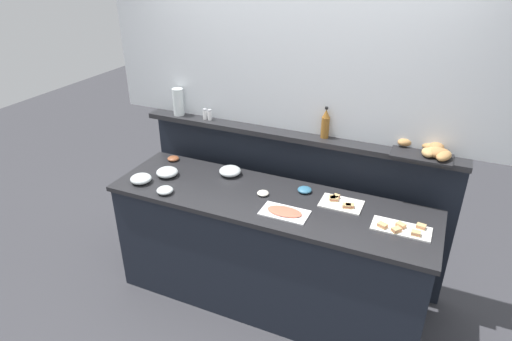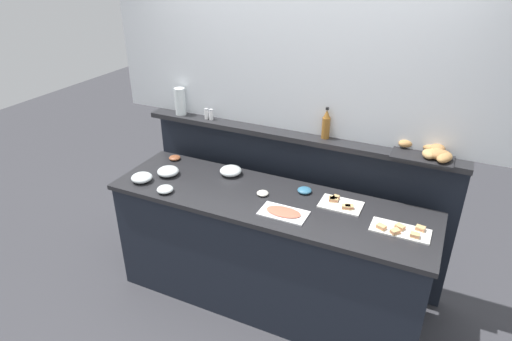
# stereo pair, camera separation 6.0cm
# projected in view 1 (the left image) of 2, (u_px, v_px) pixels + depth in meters

# --- Properties ---
(ground_plane) EXTENTS (12.00, 12.00, 0.00)m
(ground_plane) POSITION_uv_depth(u_px,v_px,m) (293.00, 255.00, 4.04)
(ground_plane) COLOR #38383D
(buffet_counter) EXTENTS (2.34, 0.68, 0.93)m
(buffet_counter) POSITION_uv_depth(u_px,v_px,m) (268.00, 251.00, 3.34)
(buffet_counter) COLOR black
(buffet_counter) RESTS_ON ground_plane
(back_ledge_unit) EXTENTS (2.51, 0.22, 1.26)m
(back_ledge_unit) POSITION_uv_depth(u_px,v_px,m) (292.00, 197.00, 3.67)
(back_ledge_unit) COLOR black
(back_ledge_unit) RESTS_ON ground_plane
(upper_wall_panel) EXTENTS (3.11, 0.08, 1.34)m
(upper_wall_panel) POSITION_uv_depth(u_px,v_px,m) (300.00, 41.00, 3.11)
(upper_wall_panel) COLOR silver
(upper_wall_panel) RESTS_ON back_ledge_unit
(sandwich_platter_front) EXTENTS (0.29, 0.19, 0.04)m
(sandwich_platter_front) POSITION_uv_depth(u_px,v_px,m) (341.00, 203.00, 3.05)
(sandwich_platter_front) COLOR white
(sandwich_platter_front) RESTS_ON buffet_counter
(sandwich_platter_side) EXTENTS (0.37, 0.17, 0.04)m
(sandwich_platter_side) POSITION_uv_depth(u_px,v_px,m) (402.00, 228.00, 2.78)
(sandwich_platter_side) COLOR white
(sandwich_platter_side) RESTS_ON buffet_counter
(cold_cuts_platter) EXTENTS (0.32, 0.18, 0.02)m
(cold_cuts_platter) POSITION_uv_depth(u_px,v_px,m) (285.00, 212.00, 2.95)
(cold_cuts_platter) COLOR white
(cold_cuts_platter) RESTS_ON buffet_counter
(glass_bowl_large) EXTENTS (0.16, 0.16, 0.06)m
(glass_bowl_large) POSITION_uv_depth(u_px,v_px,m) (141.00, 179.00, 3.32)
(glass_bowl_large) COLOR silver
(glass_bowl_large) RESTS_ON buffet_counter
(glass_bowl_medium) EXTENTS (0.17, 0.17, 0.07)m
(glass_bowl_medium) POSITION_uv_depth(u_px,v_px,m) (167.00, 172.00, 3.41)
(glass_bowl_medium) COLOR silver
(glass_bowl_medium) RESTS_ON buffet_counter
(glass_bowl_small) EXTENTS (0.17, 0.17, 0.07)m
(glass_bowl_small) POSITION_uv_depth(u_px,v_px,m) (230.00, 171.00, 3.43)
(glass_bowl_small) COLOR silver
(glass_bowl_small) RESTS_ON buffet_counter
(glass_bowl_extra) EXTENTS (0.12, 0.12, 0.05)m
(glass_bowl_extra) POSITION_uv_depth(u_px,v_px,m) (165.00, 190.00, 3.18)
(glass_bowl_extra) COLOR silver
(glass_bowl_extra) RESTS_ON buffet_counter
(condiment_bowl_teal) EXTENTS (0.08, 0.08, 0.03)m
(condiment_bowl_teal) POSITION_uv_depth(u_px,v_px,m) (263.00, 193.00, 3.16)
(condiment_bowl_teal) COLOR silver
(condiment_bowl_teal) RESTS_ON buffet_counter
(condiment_bowl_dark) EXTENTS (0.10, 0.10, 0.04)m
(condiment_bowl_dark) POSITION_uv_depth(u_px,v_px,m) (305.00, 190.00, 3.20)
(condiment_bowl_dark) COLOR teal
(condiment_bowl_dark) RESTS_ON buffet_counter
(condiment_bowl_red) EXTENTS (0.10, 0.10, 0.03)m
(condiment_bowl_red) POSITION_uv_depth(u_px,v_px,m) (173.00, 158.00, 3.67)
(condiment_bowl_red) COLOR brown
(condiment_bowl_red) RESTS_ON buffet_counter
(vinegar_bottle_amber) EXTENTS (0.06, 0.06, 0.24)m
(vinegar_bottle_amber) POSITION_uv_depth(u_px,v_px,m) (325.00, 124.00, 3.22)
(vinegar_bottle_amber) COLOR #8E5B23
(vinegar_bottle_amber) RESTS_ON back_ledge_unit
(salt_shaker) EXTENTS (0.03, 0.03, 0.09)m
(salt_shaker) POSITION_uv_depth(u_px,v_px,m) (205.00, 114.00, 3.58)
(salt_shaker) COLOR white
(salt_shaker) RESTS_ON back_ledge_unit
(pepper_shaker) EXTENTS (0.03, 0.03, 0.09)m
(pepper_shaker) POSITION_uv_depth(u_px,v_px,m) (210.00, 115.00, 3.57)
(pepper_shaker) COLOR white
(pepper_shaker) RESTS_ON back_ledge_unit
(bread_basket) EXTENTS (0.40, 0.31, 0.08)m
(bread_basket) POSITION_uv_depth(u_px,v_px,m) (431.00, 151.00, 2.96)
(bread_basket) COLOR black
(bread_basket) RESTS_ON back_ledge_unit
(water_carafe) EXTENTS (0.09, 0.09, 0.22)m
(water_carafe) POSITION_uv_depth(u_px,v_px,m) (178.00, 102.00, 3.64)
(water_carafe) COLOR silver
(water_carafe) RESTS_ON back_ledge_unit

